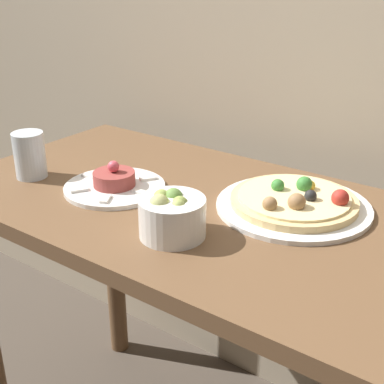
# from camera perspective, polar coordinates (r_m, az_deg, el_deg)

# --- Properties ---
(dining_table) EXTENTS (1.30, 0.61, 0.80)m
(dining_table) POSITION_cam_1_polar(r_m,az_deg,el_deg) (1.16, 3.88, -8.05)
(dining_table) COLOR brown
(dining_table) RESTS_ON ground_plane
(pizza_plate) EXTENTS (0.32, 0.32, 0.06)m
(pizza_plate) POSITION_cam_1_polar(r_m,az_deg,el_deg) (1.12, 10.87, -1.08)
(pizza_plate) COLOR white
(pizza_plate) RESTS_ON dining_table
(tartare_plate) EXTENTS (0.23, 0.23, 0.07)m
(tartare_plate) POSITION_cam_1_polar(r_m,az_deg,el_deg) (1.21, -8.27, 0.87)
(tartare_plate) COLOR white
(tartare_plate) RESTS_ON dining_table
(small_bowl) EXTENTS (0.13, 0.13, 0.09)m
(small_bowl) POSITION_cam_1_polar(r_m,az_deg,el_deg) (0.99, -2.17, -2.50)
(small_bowl) COLOR white
(small_bowl) RESTS_ON dining_table
(drinking_glass) EXTENTS (0.07, 0.07, 0.11)m
(drinking_glass) POSITION_cam_1_polar(r_m,az_deg,el_deg) (1.31, -16.93, 3.80)
(drinking_glass) COLOR silver
(drinking_glass) RESTS_ON dining_table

